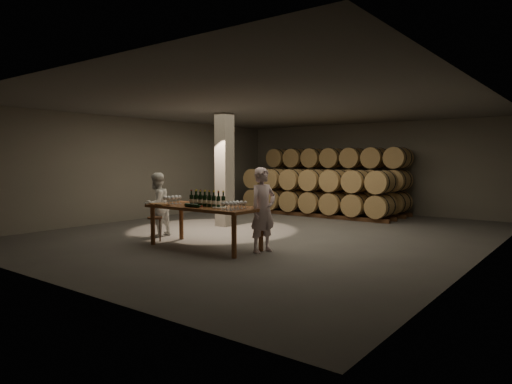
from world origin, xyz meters
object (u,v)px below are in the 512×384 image
Objects in this scene: plate at (220,207)px; notebook_near at (162,204)px; person_man at (263,210)px; tasting_table at (205,211)px; person_woman at (157,205)px; bottle_cluster at (207,201)px; stool at (155,221)px.

notebook_near reaches higher than plate.
tasting_table is at bearing 118.77° from person_man.
bottle_cluster is at bearing 71.64° from person_woman.
person_man is 3.21m from person_woman.
notebook_near is at bearing -165.12° from plate.
person_woman is (-1.94, 0.34, -0.01)m from tasting_table.
bottle_cluster is 2.89× the size of plate.
person_woman reaches higher than notebook_near.
bottle_cluster is 1.63m from stool.
person_woman reaches higher than tasting_table.
stool is (-1.94, -0.07, -0.44)m from plate.
person_man is at bearing 31.75° from plate.
bottle_cluster reaches higher than stool.
person_man is at bearing 29.44° from notebook_near.
person_man reaches higher than tasting_table.
plate reaches higher than tasting_table.
tasting_table is 3.00× the size of bottle_cluster.
person_man is at bearing 19.14° from bottle_cluster.
tasting_table reaches higher than stool.
person_man reaches higher than stool.
bottle_cluster is 2.08m from person_woman.
bottle_cluster is 1.53× the size of stool.
person_man is (2.10, 0.83, -0.05)m from notebook_near.
person_woman is at bearing 170.09° from tasting_table.
notebook_near is 0.46× the size of stool.
tasting_table is 4.59× the size of stool.
bottle_cluster is 0.50× the size of person_man.
tasting_table is 0.53m from plate.
bottle_cluster is 1.03m from notebook_near.
person_man is (2.70, 0.54, 0.40)m from stool.
plate is 2.00m from stool.
notebook_near is at bearing 123.40° from person_man.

